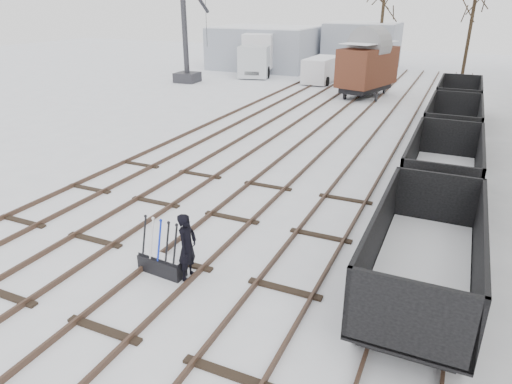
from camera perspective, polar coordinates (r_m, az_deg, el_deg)
ground at (r=12.63m, az=-9.35°, el=-8.79°), size 120.00×120.00×0.00m
tracks at (r=24.22m, az=8.65°, el=7.09°), size 13.90×52.00×0.16m
shed_left at (r=48.97m, az=1.22°, el=17.61°), size 10.00×8.00×4.10m
shed_right at (r=50.06m, az=13.12°, el=17.40°), size 7.00×6.00×4.50m
ground_frame at (r=12.18m, az=-11.68°, el=-8.71°), size 1.33×0.53×1.49m
worker at (r=11.56m, az=-8.58°, el=-6.80°), size 0.47×0.68×1.79m
freight_wagon_a at (r=11.17m, az=19.97°, el=-9.26°), size 2.26×5.66×2.31m
freight_wagon_b at (r=16.99m, az=22.16°, el=1.59°), size 2.26×5.66×2.31m
freight_wagon_c at (r=23.12m, az=23.21°, el=6.81°), size 2.26×5.66×2.31m
freight_wagon_d at (r=29.36m, az=23.83°, el=9.83°), size 2.26×5.66×2.31m
box_van_wagon at (r=34.77m, az=13.78°, el=15.11°), size 3.94×5.54×3.82m
lorry at (r=45.07m, az=0.43°, el=16.97°), size 3.96×8.49×3.70m
panel_van at (r=40.58m, az=8.18°, el=14.92°), size 2.16×4.76×2.08m
crane at (r=40.77m, az=-8.58°, el=16.83°), size 1.92×5.38×9.19m
tree_far_left at (r=48.03m, az=15.29°, el=18.32°), size 0.30×0.30×6.70m
tree_far_right at (r=47.96m, az=25.09°, el=17.36°), size 0.30×0.30×7.23m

